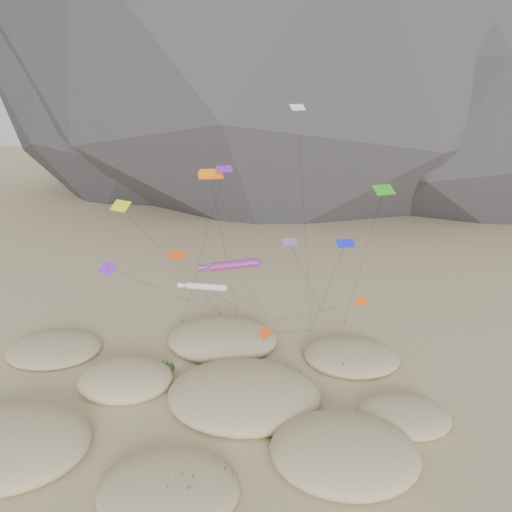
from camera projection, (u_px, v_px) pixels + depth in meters
The scene contains 9 objects.
ground at pixel (228, 421), 49.98m from camera, with size 500.00×500.00×0.00m, color #CCB789.
dunes at pixel (202, 396), 52.90m from camera, with size 52.02×37.05×3.60m.
dune_grass at pixel (233, 396), 52.67m from camera, with size 41.64×28.85×1.48m.
kite_stakes at pixel (262, 320), 71.74m from camera, with size 23.20×4.68×0.30m.
rainbow_tube_kite at pixel (231, 265), 58.09m from camera, with size 8.58×9.60×13.04m.
white_tube_kite at pixel (203, 287), 54.40m from camera, with size 7.20×16.65×11.79m.
orange_parafoil at pixel (211, 176), 56.99m from camera, with size 3.19×10.72×23.02m.
multi_parafoil at pixel (290, 244), 55.45m from camera, with size 6.24×16.36×15.98m.
delta_kites at pixel (243, 236), 55.14m from camera, with size 32.27×22.15×30.02m.
Camera 1 is at (6.12, -41.86, 31.49)m, focal length 35.00 mm.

